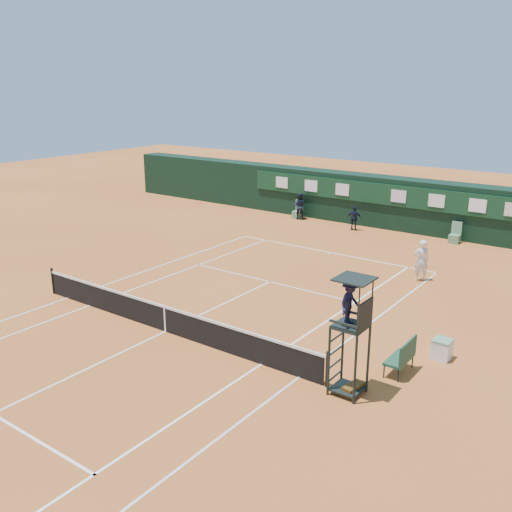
{
  "coord_description": "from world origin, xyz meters",
  "views": [
    {
      "loc": [
        13.29,
        -12.92,
        8.34
      ],
      "look_at": [
        -0.46,
        6.0,
        1.2
      ],
      "focal_mm": 40.0,
      "sensor_mm": 36.0,
      "label": 1
    }
  ],
  "objects": [
    {
      "name": "back_wall",
      "position": [
        0.0,
        18.74,
        1.51
      ],
      "size": [
        40.0,
        1.65,
        3.0
      ],
      "color": "black",
      "rests_on": "ground"
    },
    {
      "name": "ground",
      "position": [
        0.0,
        0.0,
        0.0
      ],
      "size": [
        90.0,
        90.0,
        0.0
      ],
      "primitive_type": "plane",
      "color": "#BE672C",
      "rests_on": "ground"
    },
    {
      "name": "tennis_ball",
      "position": [
        2.52,
        7.64,
        0.03
      ],
      "size": [
        0.06,
        0.06,
        0.06
      ],
      "primitive_type": "sphere",
      "color": "#BEDD33",
      "rests_on": "ground"
    },
    {
      "name": "umpire_chair",
      "position": [
        7.02,
        0.03,
        2.46
      ],
      "size": [
        0.96,
        0.95,
        3.42
      ],
      "color": "black",
      "rests_on": "ground"
    },
    {
      "name": "court_lines",
      "position": [
        0.0,
        0.0,
        0.01
      ],
      "size": [
        11.05,
        23.85,
        0.01
      ],
      "color": "silver",
      "rests_on": "ground"
    },
    {
      "name": "linesman_chair_left",
      "position": [
        -5.5,
        17.48,
        0.32
      ],
      "size": [
        0.55,
        0.5,
        1.15
      ],
      "color": "#5A8A62",
      "rests_on": "ground"
    },
    {
      "name": "player",
      "position": [
        5.21,
        10.47,
        0.92
      ],
      "size": [
        0.79,
        0.78,
        1.84
      ],
      "primitive_type": "imported",
      "rotation": [
        0.0,
        0.0,
        3.89
      ],
      "color": "silver",
      "rests_on": "ground"
    },
    {
      "name": "cooler",
      "position": [
        8.46,
        3.66,
        0.33
      ],
      "size": [
        0.57,
        0.57,
        0.65
      ],
      "color": "silver",
      "rests_on": "ground"
    },
    {
      "name": "ball_kid_right",
      "position": [
        -1.18,
        16.8,
        0.72
      ],
      "size": [
        0.9,
        0.57,
        1.43
      ],
      "primitive_type": "imported",
      "rotation": [
        0.0,
        0.0,
        3.42
      ],
      "color": "black",
      "rests_on": "ground"
    },
    {
      "name": "tennis_net",
      "position": [
        0.0,
        0.0,
        0.51
      ],
      "size": [
        12.9,
        0.1,
        1.1
      ],
      "color": "black",
      "rests_on": "ground"
    },
    {
      "name": "tennis_bag",
      "position": [
        7.17,
        0.13,
        0.13
      ],
      "size": [
        0.41,
        0.74,
        0.27
      ],
      "primitive_type": "cube",
      "rotation": [
        0.0,
        0.0,
        -0.15
      ],
      "color": "black",
      "rests_on": "ground"
    },
    {
      "name": "linesman_chair_right",
      "position": [
        4.5,
        17.48,
        0.32
      ],
      "size": [
        0.55,
        0.5,
        1.15
      ],
      "color": "#537F5B",
      "rests_on": "ground"
    },
    {
      "name": "ball_kid_left",
      "position": [
        -5.29,
        17.32,
        0.84
      ],
      "size": [
        1.0,
        0.9,
        1.67
      ],
      "primitive_type": "imported",
      "rotation": [
        0.0,
        0.0,
        3.54
      ],
      "color": "black",
      "rests_on": "ground"
    },
    {
      "name": "player_bench",
      "position": [
        7.84,
        1.99,
        0.6
      ],
      "size": [
        0.56,
        1.2,
        1.1
      ],
      "color": "#1B442E",
      "rests_on": "ground"
    }
  ]
}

